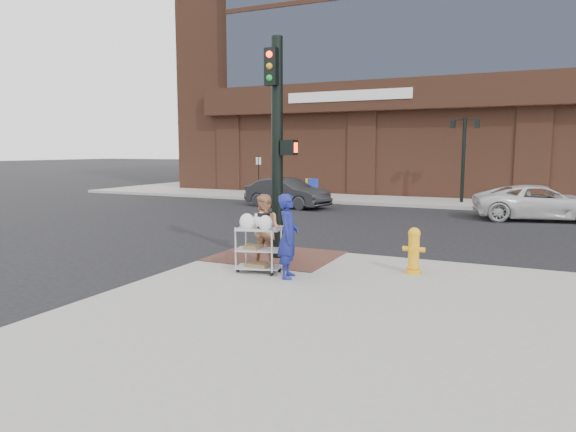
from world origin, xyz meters
The scene contains 14 objects.
ground centered at (0.00, 0.00, 0.00)m, with size 220.00×220.00×0.00m, color black.
brick_curb_ramp centered at (-0.60, 0.90, 0.16)m, with size 2.80×2.40×0.01m, color #573028.
lamp_post centered at (2.00, 16.00, 2.62)m, with size 1.32×0.22×4.00m.
parking_sign centered at (-8.50, 15.00, 1.25)m, with size 0.05×0.05×2.20m, color black.
traffic_signal_pole centered at (-0.48, 0.77, 2.83)m, with size 0.61×0.51×5.00m.
woman_blue centered at (0.52, -0.82, 0.98)m, with size 0.61×0.40×1.66m, color navy.
pedestrian_tan centered at (-0.29, -0.20, 0.93)m, with size 0.76×0.59×1.57m, color tan.
sedan_dark centered at (-5.26, 11.67, 0.68)m, with size 1.43×4.11×1.36m, color #232326.
minivan_white centered at (5.26, 11.75, 0.66)m, with size 2.19×4.76×1.32m, color silver.
utility_cart centered at (-0.22, -0.67, 0.71)m, with size 0.99×0.71×1.23m.
fire_hydrant centered at (2.69, 0.55, 0.63)m, with size 0.45×0.31×0.95m.
newsbox_red centered at (-6.52, 15.15, 0.62)m, with size 0.39×0.35×0.93m, color #AF1419.
newsbox_yellow centered at (-5.59, 15.39, 0.64)m, with size 0.41×0.38×0.99m, color yellow.
newsbox_blue centered at (-5.40, 15.24, 0.65)m, with size 0.42×0.38×1.00m, color #1B32B5.
Camera 1 is at (4.63, -9.80, 2.65)m, focal length 32.00 mm.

